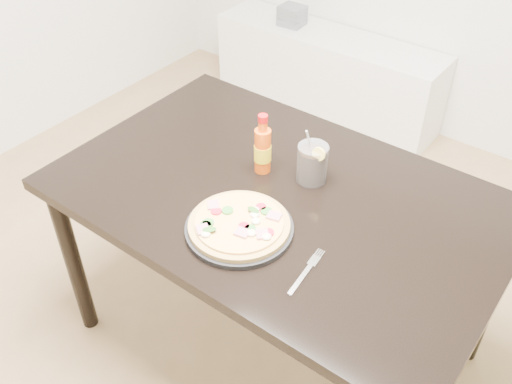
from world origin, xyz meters
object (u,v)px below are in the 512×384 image
Objects in this scene: dining_table at (278,212)px; hot_sauce_bottle at (263,149)px; fork at (307,270)px; media_console at (326,74)px; pizza at (239,224)px; plate at (239,228)px; cola_cup at (312,164)px.

dining_table is 6.65× the size of hot_sauce_bottle.
fork is at bearing -41.77° from dining_table.
media_console is (-0.65, 1.53, -0.58)m from hot_sauce_bottle.
dining_table is 4.76× the size of pizza.
hot_sauce_bottle is 0.47m from fork.
fork is at bearing -3.13° from pizza.
hot_sauce_bottle is at bearing 136.07° from fork.
cola_cup reaches higher than plate.
pizza reaches higher than media_console.
cola_cup reaches higher than pizza.
dining_table is 1.00× the size of media_console.
fork is at bearing -60.79° from media_console.
pizza is (0.01, -0.21, 0.11)m from dining_table.
hot_sauce_bottle reaches higher than plate.
media_console is at bearing 118.69° from cola_cup.
cola_cup is at bearing 69.46° from dining_table.
fork reaches higher than dining_table.
hot_sauce_bottle is 0.17m from cola_cup.
dining_table is at bearing -28.93° from hot_sauce_bottle.
fork is at bearing -38.30° from hot_sauce_bottle.
dining_table is 7.42× the size of fork.
dining_table is at bearing 92.67° from pizza.
cola_cup is at bearing 115.75° from fork.
plate is at bearing 171.20° from fork.
pizza is 0.30m from hot_sauce_bottle.
plate is 1.69× the size of cola_cup.
hot_sauce_bottle reaches higher than media_console.
hot_sauce_bottle is at bearing 113.55° from plate.
media_console is at bearing 113.09° from hot_sauce_bottle.
pizza reaches higher than fork.
plate is at bearing -87.60° from dining_table.
hot_sauce_bottle is at bearing 113.71° from pizza.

